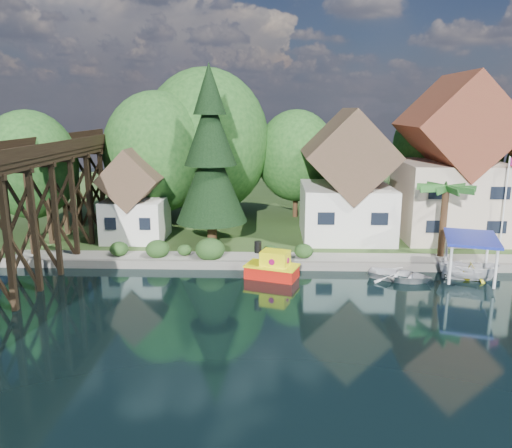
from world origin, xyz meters
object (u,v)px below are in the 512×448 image
object	(u,v)px
shed	(135,201)
conifer	(211,159)
palm_tree	(446,191)
flagpole	(507,194)
boat_white_a	(400,274)
house_left	(347,184)
boat_yellow	(472,270)
trestle_bridge	(21,203)
house_center	(452,169)
tugboat	(273,267)
boat_canopy	(469,262)

from	to	relation	value
shed	conifer	world-z (taller)	conifer
palm_tree	flagpole	xyz separation A→B (m)	(5.27, 1.75, -0.50)
boat_white_a	house_left	bearing A→B (deg)	36.72
flagpole	boat_white_a	distance (m)	11.85
palm_tree	boat_yellow	bearing A→B (deg)	-74.88
trestle_bridge	conifer	bearing A→B (deg)	36.70
house_center	trestle_bridge	bearing A→B (deg)	-160.51
palm_tree	house_center	bearing A→B (deg)	68.21
conifer	tugboat	world-z (taller)	conifer
shed	boat_white_a	size ratio (longest dim) A/B	1.85
conifer	flagpole	distance (m)	23.32
trestle_bridge	tugboat	size ratio (longest dim) A/B	11.04
house_left	palm_tree	size ratio (longest dim) A/B	1.90
shed	flagpole	distance (m)	29.84
trestle_bridge	boat_white_a	xyz separation A→B (m)	(25.41, 0.90, -4.91)
boat_canopy	house_center	bearing A→B (deg)	79.20
palm_tree	tugboat	world-z (taller)	palm_tree
flagpole	boat_white_a	size ratio (longest dim) A/B	1.76
conifer	boat_canopy	xyz separation A→B (m)	(18.43, -7.69, -6.17)
house_center	flagpole	xyz separation A→B (m)	(2.70, -4.70, -1.35)
tugboat	boat_canopy	world-z (taller)	boat_canopy
boat_white_a	boat_yellow	world-z (taller)	boat_yellow
house_left	conifer	bearing A→B (deg)	-169.15
shed	palm_tree	xyz separation A→B (m)	(24.42, -4.45, 1.74)
shed	boat_canopy	bearing A→B (deg)	-18.52
house_left	conifer	world-z (taller)	conifer
tugboat	flagpole	bearing A→B (deg)	17.32
palm_tree	boat_yellow	distance (m)	6.20
house_center	palm_tree	world-z (taller)	house_center
house_left	shed	distance (m)	18.11
house_center	boat_canopy	world-z (taller)	house_center
house_center	boat_yellow	xyz separation A→B (m)	(-1.59, -10.10, -5.76)
tugboat	conifer	bearing A→B (deg)	123.69
boat_white_a	boat_canopy	bearing A→B (deg)	-66.32
house_center	flagpole	distance (m)	5.58
house_left	tugboat	distance (m)	12.47
house_center	boat_yellow	world-z (taller)	house_center
trestle_bridge	boat_yellow	world-z (taller)	trestle_bridge
flagpole	boat_white_a	world-z (taller)	flagpole
shed	boat_white_a	xyz separation A→B (m)	(20.41, -8.43, -3.39)
trestle_bridge	boat_yellow	size ratio (longest dim) A/B	17.74
boat_canopy	house_left	bearing A→B (deg)	125.39
conifer	boat_yellow	bearing A→B (deg)	-21.49
boat_yellow	boat_white_a	bearing A→B (deg)	74.61
trestle_bridge	boat_canopy	xyz separation A→B (m)	(30.02, 0.95, -4.03)
trestle_bridge	house_center	distance (m)	33.96
shed	trestle_bridge	bearing A→B (deg)	-118.19
trestle_bridge	boat_white_a	size ratio (longest dim) A/B	10.42
conifer	flagpole	size ratio (longest dim) A/B	1.95
house_center	boat_white_a	distance (m)	13.71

